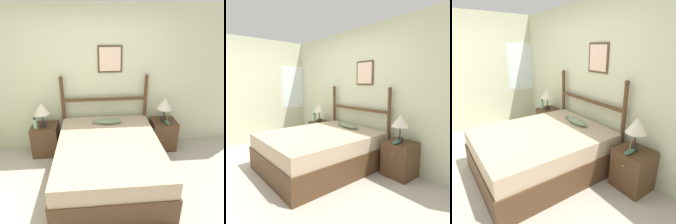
# 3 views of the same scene
# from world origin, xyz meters

# --- Properties ---
(ground_plane) EXTENTS (16.00, 16.00, 0.00)m
(ground_plane) POSITION_xyz_m (0.00, 0.00, 0.00)
(ground_plane) COLOR #B7AD9E
(wall_back) EXTENTS (6.40, 0.08, 2.55)m
(wall_back) POSITION_xyz_m (0.00, 1.73, 1.28)
(wall_back) COLOR beige
(wall_back) RESTS_ON ground_plane
(wall_left) EXTENTS (0.08, 6.40, 2.55)m
(wall_left) POSITION_xyz_m (-2.13, 0.03, 1.28)
(wall_left) COLOR beige
(wall_left) RESTS_ON ground_plane
(bed) EXTENTS (1.56, 1.92, 0.62)m
(bed) POSITION_xyz_m (0.21, 0.69, 0.31)
(bed) COLOR #4C331E
(bed) RESTS_ON ground_plane
(headboard) EXTENTS (1.57, 0.07, 1.41)m
(headboard) POSITION_xyz_m (0.21, 1.62, 0.78)
(headboard) COLOR #4C331E
(headboard) RESTS_ON ground_plane
(nightstand_left) EXTENTS (0.45, 0.43, 0.56)m
(nightstand_left) POSITION_xyz_m (-0.88, 1.46, 0.28)
(nightstand_left) COLOR #4C331E
(nightstand_left) RESTS_ON ground_plane
(nightstand_right) EXTENTS (0.45, 0.43, 0.56)m
(nightstand_right) POSITION_xyz_m (1.30, 1.46, 0.28)
(nightstand_right) COLOR #4C331E
(nightstand_right) RESTS_ON ground_plane
(table_lamp_left) EXTENTS (0.27, 0.27, 0.44)m
(table_lamp_left) POSITION_xyz_m (-0.89, 1.44, 0.88)
(table_lamp_left) COLOR #2D2823
(table_lamp_left) RESTS_ON nightstand_left
(table_lamp_right) EXTENTS (0.27, 0.27, 0.44)m
(table_lamp_right) POSITION_xyz_m (1.28, 1.46, 0.88)
(table_lamp_right) COLOR #2D2823
(table_lamp_right) RESTS_ON nightstand_right
(bottle) EXTENTS (0.07, 0.07, 0.21)m
(bottle) POSITION_xyz_m (-1.01, 1.38, 0.65)
(bottle) COLOR #99C699
(bottle) RESTS_ON nightstand_left
(model_boat) EXTENTS (0.07, 0.20, 0.20)m
(model_boat) POSITION_xyz_m (1.31, 1.33, 0.59)
(model_boat) COLOR #386651
(model_boat) RESTS_ON nightstand_right
(fish_pillow) EXTENTS (0.51, 0.16, 0.09)m
(fish_pillow) POSITION_xyz_m (0.24, 1.33, 0.66)
(fish_pillow) COLOR gray
(fish_pillow) RESTS_ON bed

